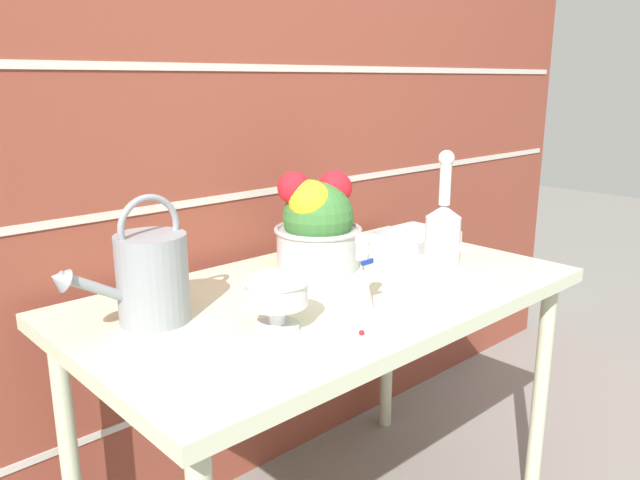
% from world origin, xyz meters
% --- Properties ---
extents(brick_wall, '(3.60, 0.08, 2.20)m').
position_xyz_m(brick_wall, '(0.00, 0.44, 1.10)').
color(brick_wall, brown).
rests_on(brick_wall, ground_plane).
extents(patio_table, '(1.27, 0.71, 0.74)m').
position_xyz_m(patio_table, '(0.00, 0.00, 0.67)').
color(patio_table, beige).
rests_on(patio_table, ground_plane).
extents(watering_can, '(0.30, 0.15, 0.28)m').
position_xyz_m(watering_can, '(-0.43, 0.11, 0.84)').
color(watering_can, gray).
rests_on(watering_can, patio_table).
extents(crystal_pedestal_bowl, '(0.14, 0.14, 0.11)m').
position_xyz_m(crystal_pedestal_bowl, '(-0.26, -0.11, 0.81)').
color(crystal_pedestal_bowl, silver).
rests_on(crystal_pedestal_bowl, patio_table).
extents(flower_planter, '(0.24, 0.24, 0.27)m').
position_xyz_m(flower_planter, '(0.10, 0.16, 0.86)').
color(flower_planter, '#ADADB2').
rests_on(flower_planter, patio_table).
extents(glass_decanter, '(0.10, 0.10, 0.33)m').
position_xyz_m(glass_decanter, '(0.36, -0.08, 0.85)').
color(glass_decanter, silver).
rests_on(glass_decanter, patio_table).
extents(figurine_vase, '(0.06, 0.06, 0.18)m').
position_xyz_m(figurine_vase, '(-0.06, -0.16, 0.81)').
color(figurine_vase, white).
rests_on(figurine_vase, patio_table).
extents(wire_tray, '(0.23, 0.20, 0.04)m').
position_xyz_m(wire_tray, '(0.50, 0.13, 0.75)').
color(wire_tray, '#B7B7BC').
rests_on(wire_tray, patio_table).
extents(fallen_petal, '(0.01, 0.01, 0.01)m').
position_xyz_m(fallen_petal, '(-0.15, -0.25, 0.74)').
color(fallen_petal, red).
rests_on(fallen_petal, patio_table).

